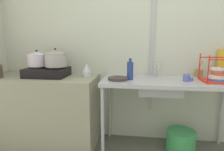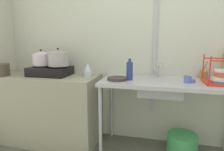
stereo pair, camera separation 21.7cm
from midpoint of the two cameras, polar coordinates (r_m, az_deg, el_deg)
wall_back at (r=2.46m, az=13.57°, el=11.11°), size 5.10×0.10×2.66m
wall_metal_strip at (r=2.40m, az=9.61°, el=14.45°), size 0.05×0.01×2.12m
counter_concrete at (r=2.59m, az=-21.84°, el=-9.70°), size 1.30×0.59×0.86m
counter_sink at (r=2.17m, az=13.80°, el=-3.00°), size 1.48×0.59×0.86m
stove at (r=2.44m, az=-21.35°, el=1.00°), size 0.48×0.35×0.12m
pot_on_left_burner at (r=2.48m, az=-23.95°, el=4.56°), size 0.22×0.22×0.20m
pot_on_right_burner at (r=2.36m, az=-19.16°, el=4.89°), size 0.25×0.25×0.22m
percolator at (r=2.29m, az=-10.35°, el=1.52°), size 0.10×0.10×0.16m
sink_basin at (r=2.16m, az=11.34°, el=-3.37°), size 0.46×0.31×0.16m
faucet at (r=2.26m, az=10.77°, el=2.65°), size 0.12×0.07×0.20m
frying_pan at (r=2.09m, az=-1.13°, el=-0.96°), size 0.22×0.22×0.03m
dish_rack at (r=2.24m, az=26.79°, el=-0.12°), size 0.32×0.30×0.29m
cup_by_rack at (r=2.13m, az=18.82°, el=-0.64°), size 0.07×0.07×0.08m
small_bowl_on_drainboard at (r=2.18m, az=19.38°, el=-0.96°), size 0.10×0.10×0.04m
bottle_by_sink at (r=2.10m, az=2.52°, el=1.52°), size 0.07×0.07×0.24m
cereal_box at (r=2.53m, az=28.54°, el=3.18°), size 0.15×0.06×0.33m
utensil_jar at (r=2.45m, az=22.36°, el=0.66°), size 0.09×0.09×0.20m
bucket_on_floor at (r=2.43m, az=17.46°, el=-18.49°), size 0.33×0.33×0.27m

